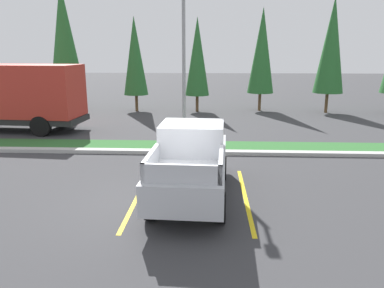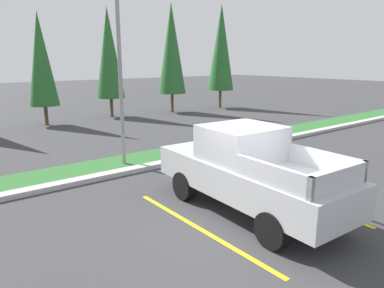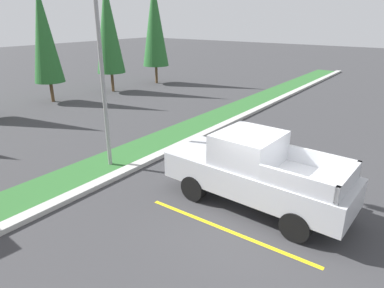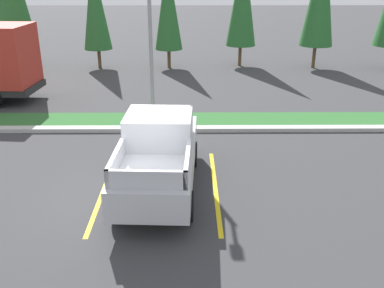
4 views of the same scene
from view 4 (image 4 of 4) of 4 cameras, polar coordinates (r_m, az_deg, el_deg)
ground_plane at (r=11.84m, az=-7.31°, el=-6.87°), size 120.00×120.00×0.00m
parking_line_near at (r=12.37m, az=-11.48°, el=-5.77°), size 0.12×4.80×0.01m
parking_line_far at (r=12.16m, az=3.08°, el=-5.83°), size 0.12×4.80×0.01m
curb_strip at (r=16.33m, az=-5.39°, el=1.98°), size 56.00×0.40×0.15m
grass_median at (r=17.38m, az=-5.09°, el=3.11°), size 56.00×1.80×0.06m
pickup_truck_main at (r=11.76m, az=-4.37°, el=-1.28°), size 2.15×5.31×2.10m
street_light at (r=16.15m, az=-5.59°, el=15.75°), size 0.24×1.49×6.71m
cypress_tree_left_inner at (r=26.71m, az=-12.63°, el=17.56°), size 1.64×1.64×6.31m
cypress_tree_center at (r=26.19m, az=-3.17°, el=17.84°), size 1.62×1.62×6.24m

